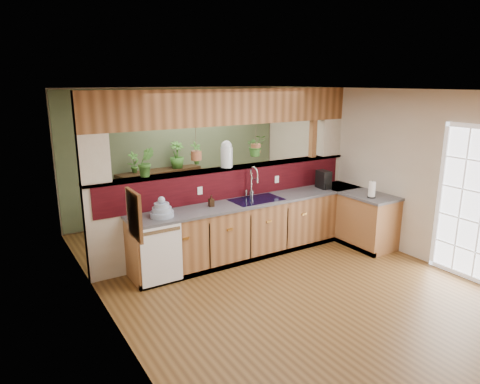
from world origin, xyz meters
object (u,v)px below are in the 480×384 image
soap_dispenser (211,201)px  coffee_maker (324,180)px  paper_towel (372,190)px  glass_jar (227,154)px  faucet (253,181)px  dish_stack (162,210)px  shelving_console (161,198)px

soap_dispenser → coffee_maker: 2.19m
paper_towel → glass_jar: 2.39m
faucet → glass_jar: (-0.35, 0.22, 0.43)m
faucet → dish_stack: size_ratio=1.55×
dish_stack → shelving_console: 2.52m
soap_dispenser → coffee_maker: bearing=-1.3°
dish_stack → soap_dispenser: size_ratio=1.93×
dish_stack → glass_jar: glass_jar is taller
faucet → shelving_console: faucet is taller
faucet → paper_towel: size_ratio=1.82×
dish_stack → coffee_maker: 3.00m
coffee_maker → paper_towel: 0.89m
soap_dispenser → paper_towel: (2.42, -0.91, 0.04)m
soap_dispenser → paper_towel: size_ratio=0.61×
faucet → glass_jar: bearing=147.4°
dish_stack → shelving_console: size_ratio=0.20×
dish_stack → paper_towel: size_ratio=1.18×
soap_dispenser → shelving_console: (0.06, 2.23, -0.49)m
coffee_maker → paper_towel: size_ratio=1.10×
faucet → shelving_console: 2.35m
shelving_console → faucet: bearing=-81.8°
faucet → glass_jar: size_ratio=1.20×
paper_towel → glass_jar: bearing=147.6°
glass_jar → shelving_console: 2.23m
dish_stack → soap_dispenser: 0.82m
faucet → coffee_maker: 1.39m
dish_stack → soap_dispenser: (0.81, 0.08, -0.00)m
dish_stack → glass_jar: size_ratio=0.78×
dish_stack → paper_towel: dish_stack is taller
faucet → paper_towel: faucet is taller
soap_dispenser → paper_towel: paper_towel is taller
paper_towel → glass_jar: (-1.96, 1.25, 0.58)m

